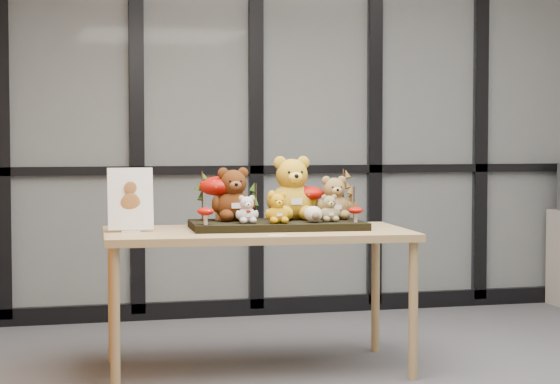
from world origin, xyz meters
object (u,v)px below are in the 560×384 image
object	(u,v)px
bear_white_bow	(247,208)
mushroom_front_right	(356,214)
diorama_tray	(277,225)
sign_holder	(130,201)
bear_beige_small	(329,207)
bear_brown_medium	(233,192)
plush_cream_hedgehog	(313,213)
mushroom_back_right	(308,201)
bear_pooh_yellow	(292,185)
mushroom_back_left	(220,196)
mushroom_front_left	(206,215)
bear_tan_back	(334,196)
display_table	(257,242)
bear_small_yellow	(277,206)

from	to	relation	value
bear_white_bow	mushroom_front_right	world-z (taller)	bear_white_bow
diorama_tray	sign_holder	xyz separation A→B (m)	(-0.81, 0.02, 0.14)
bear_beige_small	sign_holder	bearing A→B (deg)	177.92
bear_beige_small	bear_brown_medium	bearing A→B (deg)	162.94
diorama_tray	bear_white_bow	bearing A→B (deg)	-151.45
plush_cream_hedgehog	mushroom_back_right	xyz separation A→B (m)	(0.04, 0.24, 0.05)
bear_pooh_yellow	bear_brown_medium	distance (m)	0.34
plush_cream_hedgehog	sign_holder	bearing A→B (deg)	175.59
mushroom_back_left	mushroom_back_right	distance (m)	0.50
mushroom_back_left	mushroom_front_left	bearing A→B (deg)	-114.87
bear_brown_medium	bear_beige_small	distance (m)	0.54
mushroom_back_right	bear_tan_back	bearing A→B (deg)	-21.75
display_table	bear_beige_small	bearing A→B (deg)	-2.91
display_table	bear_pooh_yellow	size ratio (longest dim) A/B	4.33
display_table	mushroom_front_right	bearing A→B (deg)	-8.05
plush_cream_hedgehog	mushroom_back_left	bearing A→B (deg)	151.52
bear_white_bow	sign_holder	bearing A→B (deg)	174.65
bear_white_bow	mushroom_front_right	bearing A→B (deg)	-3.52
bear_white_bow	mushroom_front_left	world-z (taller)	bear_white_bow
bear_tan_back	mushroom_back_right	xyz separation A→B (m)	(-0.14, 0.06, -0.03)
bear_small_yellow	sign_holder	distance (m)	0.79
bear_pooh_yellow	bear_beige_small	xyz separation A→B (m)	(0.16, -0.20, -0.11)
display_table	bear_beige_small	world-z (taller)	bear_beige_small
mushroom_front_left	bear_brown_medium	bearing A→B (deg)	48.71
bear_tan_back	bear_pooh_yellow	bearing A→B (deg)	172.27
plush_cream_hedgehog	mushroom_back_left	distance (m)	0.55
bear_brown_medium	mushroom_front_right	world-z (taller)	bear_brown_medium
plush_cream_hedgehog	sign_holder	distance (m)	0.99
display_table	mushroom_front_right	world-z (taller)	mushroom_front_right
plush_cream_hedgehog	mushroom_back_right	distance (m)	0.25
display_table	bear_tan_back	world-z (taller)	bear_tan_back
mushroom_back_left	diorama_tray	bearing A→B (deg)	-29.37
display_table	bear_beige_small	distance (m)	0.44
display_table	plush_cream_hedgehog	size ratio (longest dim) A/B	17.19
diorama_tray	mushroom_front_right	bearing A→B (deg)	-18.47
bear_white_bow	bear_brown_medium	bearing A→B (deg)	105.97
bear_pooh_yellow	plush_cream_hedgehog	xyz separation A→B (m)	(0.06, -0.23, -0.15)
bear_pooh_yellow	mushroom_back_right	world-z (taller)	bear_pooh_yellow
bear_white_bow	mushroom_front_right	size ratio (longest dim) A/B	1.80
display_table	mushroom_back_right	size ratio (longest dim) A/B	8.21
bear_pooh_yellow	bear_small_yellow	distance (m)	0.29
bear_white_bow	sign_holder	size ratio (longest dim) A/B	0.48
display_table	bear_brown_medium	size ratio (longest dim) A/B	5.23
bear_brown_medium	plush_cream_hedgehog	xyz separation A→B (m)	(0.40, -0.22, -0.11)
plush_cream_hedgehog	bear_tan_back	bearing A→B (deg)	50.08
bear_beige_small	mushroom_front_right	xyz separation A→B (m)	(0.13, -0.07, -0.04)
bear_brown_medium	diorama_tray	bearing A→B (deg)	-17.59
mushroom_back_left	bear_beige_small	bearing A→B (deg)	-25.39
mushroom_back_left	mushroom_front_right	bearing A→B (deg)	-25.56
bear_beige_small	mushroom_back_left	xyz separation A→B (m)	(-0.56, 0.26, 0.05)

